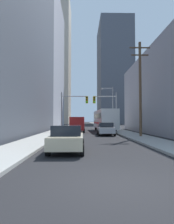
# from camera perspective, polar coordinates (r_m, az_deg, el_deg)

# --- Properties ---
(ground_plane) EXTENTS (400.00, 400.00, 0.00)m
(ground_plane) POSITION_cam_1_polar(r_m,az_deg,el_deg) (5.95, 8.11, -20.13)
(ground_plane) COLOR black
(sidewalk_left) EXTENTS (2.77, 160.00, 0.15)m
(sidewalk_left) POSITION_cam_1_polar(r_m,az_deg,el_deg) (55.77, -5.29, -4.14)
(sidewalk_left) COLOR #9E9E99
(sidewalk_left) RESTS_ON ground
(sidewalk_right) EXTENTS (2.77, 160.00, 0.15)m
(sidewalk_right) POSITION_cam_1_polar(r_m,az_deg,el_deg) (55.93, 4.80, -4.14)
(sidewalk_right) COLOR #9E9E99
(sidewalk_right) RESTS_ON ground
(city_bus) EXTENTS (2.92, 11.58, 3.40)m
(city_bus) POSITION_cam_1_polar(r_m,az_deg,el_deg) (32.60, 5.08, -2.16)
(city_bus) COLOR silver
(city_bus) RESTS_ON ground
(cargo_van_red) EXTENTS (2.16, 5.25, 2.26)m
(cargo_van_red) POSITION_cam_1_polar(r_m,az_deg,el_deg) (29.66, -2.77, -3.39)
(cargo_van_red) COLOR maroon
(cargo_van_red) RESTS_ON ground
(sedan_beige) EXTENTS (1.95, 4.21, 1.52)m
(sedan_beige) POSITION_cam_1_polar(r_m,az_deg,el_deg) (11.47, -5.76, -7.59)
(sedan_beige) COLOR #C6B793
(sedan_beige) RESTS_ON ground
(sedan_silver) EXTENTS (1.95, 4.24, 1.52)m
(sedan_silver) POSITION_cam_1_polar(r_m,az_deg,el_deg) (23.88, 5.45, -4.87)
(sedan_silver) COLOR #B7BABF
(sedan_silver) RESTS_ON ground
(sedan_blue) EXTENTS (1.95, 4.24, 1.52)m
(sedan_blue) POSITION_cam_1_polar(r_m,az_deg,el_deg) (36.46, -2.35, -4.01)
(sedan_blue) COLOR navy
(sedan_blue) RESTS_ON ground
(sedan_grey) EXTENTS (1.95, 4.24, 1.52)m
(sedan_grey) POSITION_cam_1_polar(r_m,az_deg,el_deg) (47.09, -2.27, -3.63)
(sedan_grey) COLOR slate
(sedan_grey) RESTS_ON ground
(traffic_signal_near_left) EXTENTS (4.07, 0.44, 6.00)m
(traffic_signal_near_left) POSITION_cam_1_polar(r_m,az_deg,el_deg) (29.61, -4.02, 1.98)
(traffic_signal_near_left) COLOR gray
(traffic_signal_near_left) RESTS_ON ground
(traffic_signal_near_right) EXTENTS (3.62, 0.44, 6.00)m
(traffic_signal_near_right) POSITION_cam_1_polar(r_m,az_deg,el_deg) (29.77, 5.57, 1.92)
(traffic_signal_near_right) COLOR gray
(traffic_signal_near_right) RESTS_ON ground
(utility_pole_right) EXTENTS (2.20, 0.28, 10.17)m
(utility_pole_right) POSITION_cam_1_polar(r_m,az_deg,el_deg) (21.83, 15.14, 7.07)
(utility_pole_right) COLOR brown
(utility_pole_right) RESTS_ON ground
(street_lamp_right) EXTENTS (2.26, 0.32, 7.50)m
(street_lamp_right) POSITION_cam_1_polar(r_m,az_deg,el_deg) (34.10, 6.89, 2.21)
(street_lamp_right) COLOR gray
(street_lamp_right) RESTS_ON ground
(building_left_mid_office) EXTENTS (19.60, 22.63, 33.69)m
(building_left_mid_office) POSITION_cam_1_polar(r_m,az_deg,el_deg) (55.87, -18.12, 13.36)
(building_left_mid_office) COLOR #93939E
(building_left_mid_office) RESTS_ON ground
(building_left_far_tower) EXTENTS (15.34, 19.32, 61.34)m
(building_left_far_tower) POSITION_cam_1_polar(r_m,az_deg,el_deg) (102.20, -9.40, 14.07)
(building_left_far_tower) COLOR #B7A893
(building_left_far_tower) RESTS_ON ground
(building_right_far_highrise) EXTENTS (15.15, 25.17, 49.38)m
(building_right_far_highrise) POSITION_cam_1_polar(r_m,az_deg,el_deg) (101.57, 7.76, 10.68)
(building_right_far_highrise) COLOR #4C515B
(building_right_far_highrise) RESTS_ON ground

